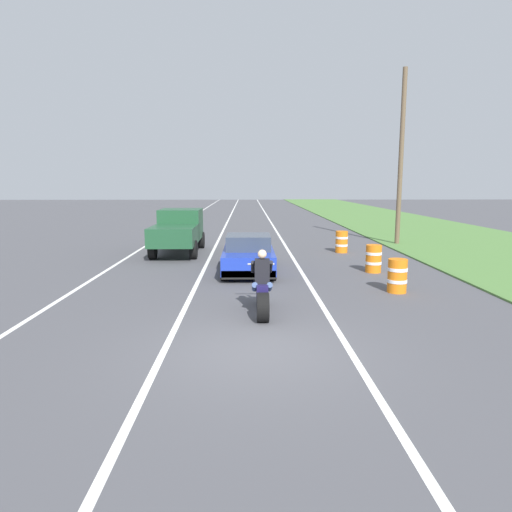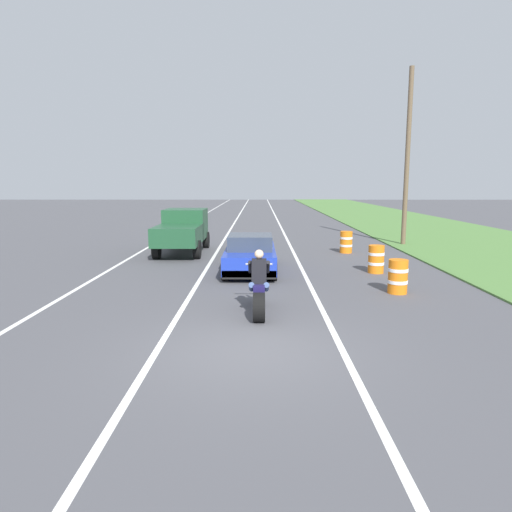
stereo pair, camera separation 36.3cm
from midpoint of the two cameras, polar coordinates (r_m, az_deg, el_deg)
The scene contains 12 objects.
ground_plane at distance 9.11m, azimuth -1.06°, elevation -11.55°, with size 160.00×160.00×0.00m, color #4C4C51.
lane_stripe_left_solid at distance 29.21m, azimuth -11.80°, elevation 2.61°, with size 0.14×120.00×0.01m, color white.
lane_stripe_right_solid at distance 28.77m, azimuth 2.45°, elevation 2.70°, with size 0.14×120.00×0.01m, color white.
lane_stripe_centre_dashed at distance 28.76m, azimuth -4.73°, elevation 2.67°, with size 0.14×120.00×0.01m, color white.
grass_verge_right at distance 31.09m, azimuth 21.43°, elevation 2.60°, with size 10.00×120.00×0.06m, color #517F3D.
motorcycle_with_rider at distance 11.23m, azimuth -0.17°, elevation -4.39°, with size 0.70×2.21×1.62m.
sports_car_blue at distance 16.65m, azimuth -1.59°, elevation 0.18°, with size 1.84×4.30×1.37m.
pickup_truck_left_lane_dark_green at distance 21.26m, azimuth -10.15°, elevation 3.28°, with size 2.02×4.80×1.98m.
utility_pole_roadside at distance 24.98m, azimuth 17.21°, elevation 11.55°, with size 0.24×0.24×8.90m, color brown.
construction_barrel_nearest at distance 14.09m, azimuth 16.50°, elevation -2.36°, with size 0.58×0.58×1.00m.
construction_barrel_mid at distance 17.04m, azimuth 13.85°, elevation -0.31°, with size 0.58×0.58×1.00m.
construction_barrel_far at distance 21.60m, azimuth 10.15°, elevation 1.76°, with size 0.58×0.58×1.00m.
Camera 1 is at (-0.19, -8.53, 3.22)m, focal length 32.09 mm.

